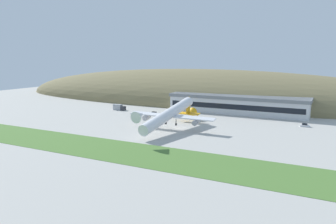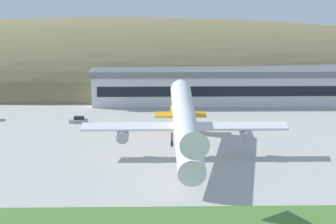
{
  "view_description": "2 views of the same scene",
  "coord_description": "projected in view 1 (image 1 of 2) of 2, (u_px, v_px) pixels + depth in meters",
  "views": [
    {
      "loc": [
        58.51,
        -126.53,
        30.71
      ],
      "look_at": [
        -2.83,
        -5.56,
        7.67
      ],
      "focal_mm": 35.0,
      "sensor_mm": 36.0,
      "label": 1
    },
    {
      "loc": [
        -7.71,
        -107.12,
        30.91
      ],
      "look_at": [
        -5.57,
        -4.23,
        8.66
      ],
      "focal_mm": 60.0,
      "sensor_mm": 36.0,
      "label": 2
    }
  ],
  "objects": [
    {
      "name": "ground_plane",
      "position": [
        180.0,
        128.0,
        142.49
      ],
      "size": [
        426.15,
        426.15,
        0.0
      ],
      "primitive_type": "plane",
      "color": "#ADAAA3"
    },
    {
      "name": "grass_strip_foreground",
      "position": [
        127.0,
        152.0,
        106.48
      ],
      "size": [
        383.54,
        21.99,
        0.08
      ],
      "primitive_type": "cube",
      "color": "#4C7533",
      "rests_on": "ground_plane"
    },
    {
      "name": "hill_backdrop",
      "position": [
        201.0,
        100.0,
        233.55
      ],
      "size": [
        316.33,
        89.63,
        44.06
      ],
      "primitive_type": "ellipsoid",
      "color": "olive",
      "rests_on": "ground_plane"
    },
    {
      "name": "terminal_building",
      "position": [
        237.0,
        103.0,
        179.67
      ],
      "size": [
        75.59,
        17.32,
        9.8
      ],
      "color": "silver",
      "rests_on": "ground_plane"
    },
    {
      "name": "cargo_airplane",
      "position": [
        170.0,
        114.0,
        138.31
      ],
      "size": [
        39.13,
        52.79,
        11.45
      ],
      "color": "silver"
    },
    {
      "name": "service_car_0",
      "position": [
        305.0,
        125.0,
        144.94
      ],
      "size": [
        4.18,
        2.18,
        1.47
      ],
      "color": "silver",
      "rests_on": "ground_plane"
    },
    {
      "name": "service_car_1",
      "position": [
        154.0,
        113.0,
        175.45
      ],
      "size": [
        4.38,
        1.62,
        1.53
      ],
      "color": "#999EA3",
      "rests_on": "ground_plane"
    },
    {
      "name": "fuel_truck",
      "position": [
        119.0,
        107.0,
        189.93
      ],
      "size": [
        7.52,
        2.64,
        3.26
      ],
      "color": "#333338",
      "rests_on": "ground_plane"
    },
    {
      "name": "traffic_cone_0",
      "position": [
        172.0,
        117.0,
        166.07
      ],
      "size": [
        0.52,
        0.52,
        0.58
      ],
      "color": "orange",
      "rests_on": "ground_plane"
    }
  ]
}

